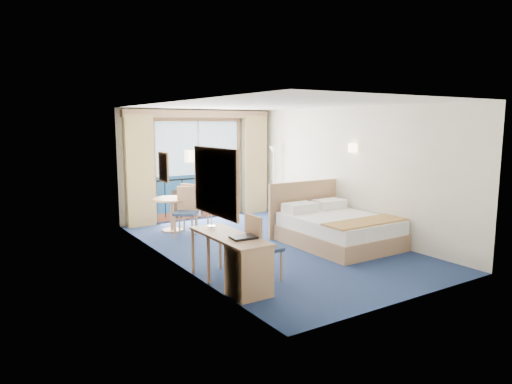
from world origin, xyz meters
name	(u,v)px	position (x,y,z in m)	size (l,w,h in m)	color
floor	(271,246)	(0.00, 0.00, 0.00)	(6.50, 6.50, 0.00)	navy
room_walls	(272,154)	(0.00, 0.00, 1.78)	(4.04, 6.54, 2.72)	beige
balcony_door	(198,173)	(-0.01, 3.22, 1.14)	(2.36, 0.03, 2.52)	navy
curtain_left	(139,171)	(-1.55, 3.07, 1.28)	(0.65, 0.22, 2.55)	tan
curtain_right	(254,165)	(1.55, 3.07, 1.28)	(0.65, 0.22, 2.55)	tan
pelmet	(200,114)	(0.00, 3.10, 2.58)	(3.80, 0.25, 0.18)	#A47E59
mirror	(215,182)	(-1.97, -1.50, 1.55)	(0.05, 1.25, 0.95)	#A47E59
wall_print	(164,167)	(-1.97, 0.45, 1.60)	(0.04, 0.42, 0.52)	#A47E59
sconce_left	(190,156)	(-1.94, -0.60, 1.85)	(0.18, 0.18, 0.18)	#FFE0B2
sconce_right	(353,148)	(1.94, -0.15, 1.85)	(0.18, 0.18, 0.18)	#FFE0B2
bed	(336,228)	(1.15, -0.57, 0.32)	(1.82, 2.16, 1.14)	#A47E59
nightstand	(317,216)	(1.77, 0.74, 0.28)	(0.42, 0.40, 0.55)	tan
phone	(316,202)	(1.74, 0.74, 0.59)	(0.17, 0.13, 0.07)	beige
armchair	(296,208)	(1.65, 1.36, 0.38)	(0.81, 0.83, 0.76)	#4E525E
floor_lamp	(274,163)	(1.77, 2.50, 1.35)	(0.25, 0.25, 1.78)	silver
desk	(244,264)	(-1.72, -1.85, 0.41)	(0.55, 1.59, 0.75)	#A47E59
desk_chair	(260,244)	(-1.26, -1.54, 0.57)	(0.45, 0.44, 1.02)	#21304E
folder	(243,237)	(-1.65, -1.71, 0.76)	(0.35, 0.26, 0.03)	black
desk_lamp	(211,207)	(-1.74, -0.90, 1.08)	(0.12, 0.12, 0.45)	silver
round_table	(172,206)	(-1.13, 2.22, 0.56)	(0.82, 0.82, 0.73)	#A47E59
table_chair_a	(193,204)	(-0.75, 1.96, 0.60)	(0.61, 0.60, 1.06)	#21304E
table_chair_b	(186,208)	(-1.03, 1.67, 0.58)	(0.63, 0.63, 1.03)	#21304E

